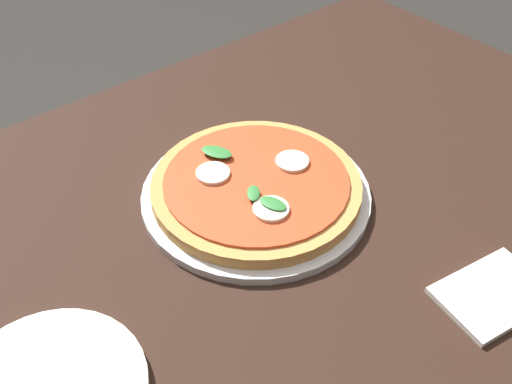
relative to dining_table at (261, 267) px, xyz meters
name	(u,v)px	position (x,y,z in m)	size (l,w,h in m)	color
dining_table	(261,267)	(0.00, 0.00, 0.00)	(1.32, 0.85, 0.73)	black
serving_tray	(256,194)	(0.02, 0.03, 0.11)	(0.32, 0.32, 0.01)	silver
pizza	(256,185)	(0.02, 0.03, 0.13)	(0.29, 0.29, 0.03)	tan
napkin	(493,294)	(0.12, -0.28, 0.11)	(0.13, 0.09, 0.01)	white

